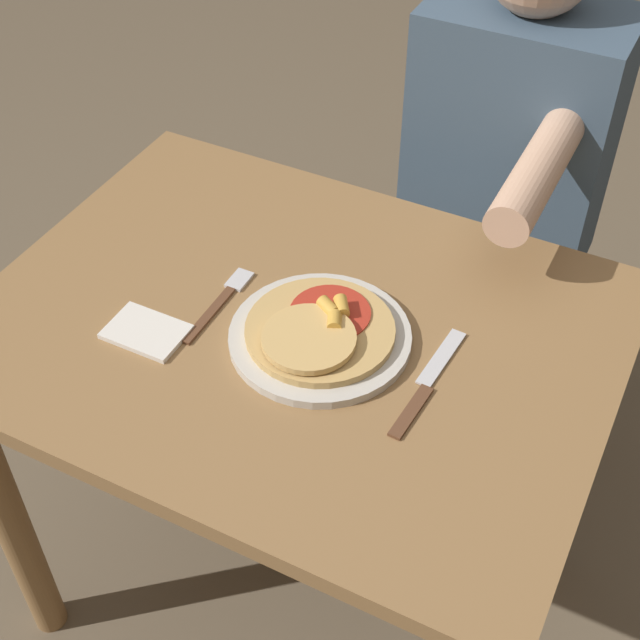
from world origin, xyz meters
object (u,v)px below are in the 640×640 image
at_px(dining_table, 296,387).
at_px(pizza, 319,330).
at_px(knife, 427,384).
at_px(person_diner, 507,170).
at_px(plate, 320,337).
at_px(fork, 222,300).

bearing_deg(dining_table, pizza, -21.59).
bearing_deg(knife, person_diner, 97.69).
height_order(plate, pizza, pizza).
height_order(pizza, knife, pizza).
bearing_deg(fork, dining_table, 4.03).
distance_m(knife, person_diner, 0.64).
xyz_separation_m(dining_table, plate, (0.05, -0.02, 0.15)).
relative_size(dining_table, knife, 4.16).
bearing_deg(fork, person_diner, 67.85).
relative_size(fork, knife, 0.79).
bearing_deg(person_diner, fork, -112.15).
xyz_separation_m(dining_table, person_diner, (0.13, 0.61, 0.08)).
relative_size(pizza, fork, 1.22).
relative_size(plate, person_diner, 0.23).
xyz_separation_m(fork, knife, (0.34, -0.02, -0.00)).
bearing_deg(knife, plate, 176.32).
bearing_deg(plate, person_diner, 82.44).
height_order(dining_table, fork, fork).
bearing_deg(pizza, fork, 176.16).
relative_size(dining_table, pizza, 4.31).
bearing_deg(pizza, plate, 95.87).
bearing_deg(person_diner, knife, -82.31).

